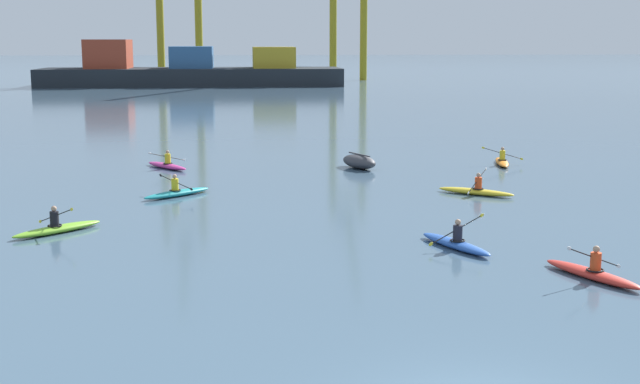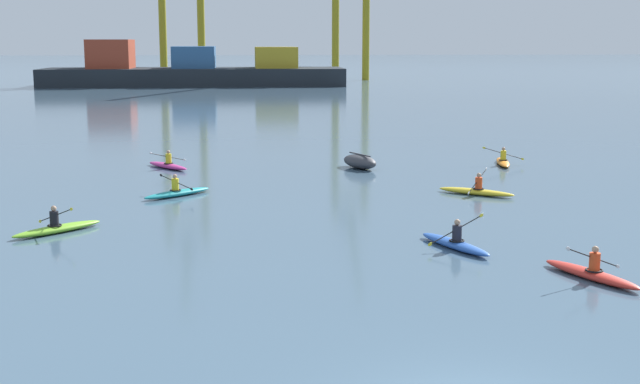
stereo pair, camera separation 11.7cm
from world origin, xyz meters
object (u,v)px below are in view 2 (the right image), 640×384
at_px(capsized_dinghy, 360,162).
at_px(kayak_yellow, 476,191).
at_px(container_barge, 192,71).
at_px(kayak_magenta, 168,165).
at_px(kayak_lime, 57,228).
at_px(kayak_orange, 503,161).
at_px(kayak_blue, 455,243).
at_px(kayak_teal, 177,192).
at_px(kayak_red, 591,273).

distance_m(capsized_dinghy, kayak_yellow, 8.95).
bearing_deg(kayak_yellow, container_barge, 100.55).
bearing_deg(kayak_magenta, container_barge, 92.35).
bearing_deg(capsized_dinghy, kayak_lime, -131.76).
relative_size(kayak_orange, kayak_magenta, 1.13).
bearing_deg(kayak_yellow, kayak_magenta, 146.94).
distance_m(kayak_orange, kayak_yellow, 9.50).
xyz_separation_m(capsized_dinghy, kayak_orange, (7.76, 0.64, -0.18)).
height_order(capsized_dinghy, kayak_yellow, kayak_yellow).
bearing_deg(container_barge, kayak_blue, -82.19).
relative_size(kayak_yellow, kayak_blue, 0.91).
distance_m(kayak_yellow, kayak_magenta, 16.46).
bearing_deg(kayak_teal, kayak_blue, -46.88).
bearing_deg(kayak_yellow, kayak_lime, -160.32).
bearing_deg(kayak_orange, kayak_teal, -154.66).
bearing_deg(kayak_teal, kayak_red, -48.43).
height_order(kayak_lime, kayak_blue, kayak_blue).
xyz_separation_m(container_barge, kayak_blue, (13.95, -101.75, -1.98)).
relative_size(kayak_lime, kayak_red, 0.86).
relative_size(container_barge, kayak_lime, 15.25).
distance_m(kayak_orange, kayak_blue, 19.30).
bearing_deg(kayak_red, kayak_yellow, 88.31).
distance_m(capsized_dinghy, kayak_magenta, 9.93).
bearing_deg(kayak_teal, kayak_lime, -118.27).
xyz_separation_m(kayak_orange, kayak_yellow, (-3.85, -8.68, 0.00)).
height_order(capsized_dinghy, kayak_magenta, kayak_magenta).
bearing_deg(kayak_magenta, kayak_orange, -0.97).
height_order(capsized_dinghy, kayak_lime, kayak_lime).
bearing_deg(kayak_blue, kayak_red, -52.92).
bearing_deg(kayak_lime, kayak_blue, -14.75).
bearing_deg(kayak_red, capsized_dinghy, 99.49).
height_order(kayak_blue, kayak_magenta, kayak_blue).
relative_size(kayak_orange, kayak_yellow, 1.12).
bearing_deg(kayak_yellow, kayak_orange, 66.10).
bearing_deg(kayak_teal, kayak_orange, 25.34).
height_order(kayak_yellow, kayak_teal, kayak_yellow).
bearing_deg(kayak_blue, kayak_yellow, 70.58).
height_order(container_barge, kayak_lime, container_barge).
relative_size(kayak_lime, kayak_yellow, 0.93).
bearing_deg(capsized_dinghy, kayak_yellow, -64.03).
distance_m(container_barge, kayak_lime, 98.35).
xyz_separation_m(capsized_dinghy, kayak_lime, (-12.39, -13.87, -0.18)).
bearing_deg(container_barge, kayak_magenta, -87.65).
bearing_deg(kayak_orange, capsized_dinghy, -175.30).
bearing_deg(kayak_teal, kayak_yellow, -3.75).
distance_m(kayak_orange, kayak_teal, 18.33).
relative_size(kayak_blue, kayak_teal, 1.15).
relative_size(kayak_lime, kayak_teal, 0.98).
distance_m(kayak_teal, kayak_magenta, 8.22).
height_order(capsized_dinghy, kayak_teal, kayak_teal).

